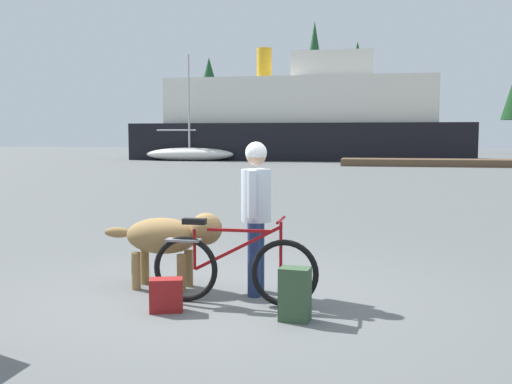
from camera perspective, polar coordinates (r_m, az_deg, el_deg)
ground_plane at (r=6.57m, az=-2.29°, el=-9.82°), size 160.00×160.00×0.00m
bicycle at (r=6.18m, az=-2.21°, el=-7.19°), size 1.73×0.44×0.90m
person_cyclist at (r=6.47m, az=0.01°, el=-1.13°), size 0.32×0.53×1.65m
dog at (r=6.84m, az=-8.14°, el=-4.22°), size 1.39×0.48×0.87m
backpack at (r=5.69m, az=3.70°, el=-9.62°), size 0.30×0.23×0.50m
handbag_pannier at (r=6.04m, az=-8.49°, el=-9.63°), size 0.36×0.27×0.33m
dock_pier at (r=36.06m, az=21.73°, el=2.55°), size 16.98×2.32×0.40m
ferry_boat at (r=44.94m, az=4.50°, el=6.74°), size 23.55×8.93×8.18m
sailboat_moored at (r=41.73m, az=-6.32°, el=3.64°), size 6.23×1.74×7.22m
pine_tree_far_left at (r=59.42m, az=-4.46°, el=9.20°), size 3.91×3.91×9.26m
pine_tree_center at (r=59.95m, az=5.54°, el=11.36°), size 3.12×3.12×12.77m
pine_tree_mid_back at (r=62.98m, az=9.54°, el=10.05°), size 4.04×4.04×11.20m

